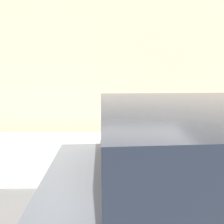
{
  "coord_description": "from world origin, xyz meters",
  "views": [
    {
      "loc": [
        0.01,
        -2.0,
        1.98
      ],
      "look_at": [
        0.03,
        1.2,
        1.32
      ],
      "focal_mm": 28.0,
      "sensor_mm": 36.0,
      "label": 1
    }
  ],
  "objects": [
    {
      "name": "parking_meter",
      "position": [
        0.03,
        1.2,
        1.11
      ],
      "size": [
        0.19,
        0.13,
        1.47
      ],
      "color": "gray",
      "rests_on": "sidewalk"
    },
    {
      "name": "sidewalk",
      "position": [
        0.0,
        2.2,
        0.07
      ],
      "size": [
        24.0,
        2.8,
        0.14
      ],
      "color": "#ADAAA3",
      "rests_on": "ground_plane"
    },
    {
      "name": "building_facade",
      "position": [
        0.0,
        4.2,
        2.47
      ],
      "size": [
        24.0,
        0.3,
        4.95
      ],
      "color": "tan",
      "rests_on": "ground_plane"
    }
  ]
}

